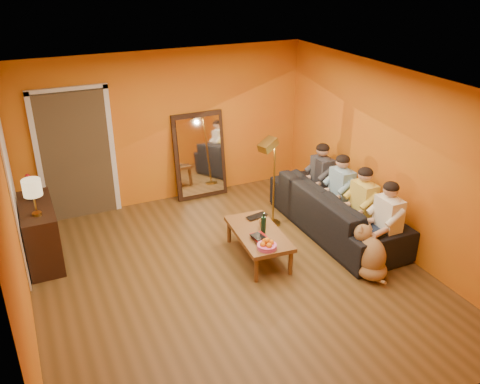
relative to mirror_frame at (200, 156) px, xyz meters
name	(u,v)px	position (x,y,z in m)	size (l,w,h in m)	color
room_shell	(220,180)	(-0.55, -2.26, 0.54)	(5.00, 5.50, 2.60)	brown
white_accent	(9,173)	(-3.04, -0.88, 0.54)	(0.02, 1.90, 2.58)	white
doorway_recess	(75,154)	(-2.05, 0.20, 0.29)	(1.06, 0.30, 2.10)	#3F2D19
door_jamb_left	(38,162)	(-2.62, 0.08, 0.29)	(0.08, 0.06, 2.20)	white
door_jamb_right	(112,151)	(-1.48, 0.08, 0.29)	(0.08, 0.06, 2.20)	white
door_header	(67,89)	(-2.05, 0.08, 1.36)	(1.22, 0.06, 0.08)	white
mirror_frame	(200,156)	(0.00, 0.00, 0.00)	(0.92, 0.06, 1.52)	black
mirror_glass	(201,156)	(0.00, -0.04, 0.00)	(0.78, 0.02, 1.36)	white
sideboard	(41,233)	(-2.79, -1.08, -0.34)	(0.44, 1.18, 0.85)	black
table_lamp	(34,198)	(-2.79, -1.38, 0.34)	(0.24, 0.24, 0.51)	beige
sofa	(336,210)	(1.45, -2.12, -0.39)	(0.99, 2.54, 0.74)	black
coffee_table	(258,244)	(0.00, -2.31, -0.55)	(0.62, 1.22, 0.42)	brown
floor_lamp	(274,184)	(0.66, -1.53, -0.04)	(0.30, 0.24, 1.44)	#B38D34
dog	(370,252)	(1.16, -3.33, -0.39)	(0.40, 0.62, 0.74)	tan
person_far_left	(387,223)	(1.58, -3.12, -0.15)	(0.70, 0.44, 1.22)	white
person_mid_left	(363,206)	(1.58, -2.57, -0.15)	(0.70, 0.44, 1.22)	gold
person_mid_right	(341,192)	(1.58, -2.02, -0.15)	(0.70, 0.44, 1.22)	#7CA5C0
person_far_right	(322,179)	(1.58, -1.47, -0.15)	(0.70, 0.44, 1.22)	#343439
fruit_bowl	(267,243)	(-0.10, -2.76, -0.26)	(0.26, 0.26, 0.16)	#D44A8F
wine_bottle	(263,223)	(0.05, -2.36, -0.18)	(0.07, 0.07, 0.31)	black
tumbler	(262,223)	(0.12, -2.19, -0.29)	(0.11, 0.11, 0.10)	#B27F3F
laptop	(259,218)	(0.18, -1.96, -0.33)	(0.33, 0.21, 0.03)	black
book_lower	(253,240)	(-0.18, -2.51, -0.33)	(0.18, 0.24, 0.02)	black
book_mid	(254,238)	(-0.17, -2.50, -0.31)	(0.18, 0.25, 0.02)	#A41212
book_upper	(254,238)	(-0.18, -2.52, -0.29)	(0.15, 0.20, 0.02)	black
vase	(33,193)	(-2.79, -0.83, 0.18)	(0.17, 0.17, 0.17)	black
flowers	(30,178)	(-2.79, -0.83, 0.41)	(0.17, 0.17, 0.39)	#A41212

